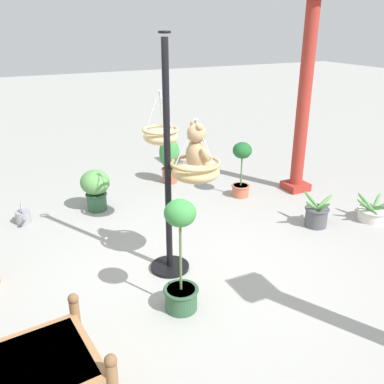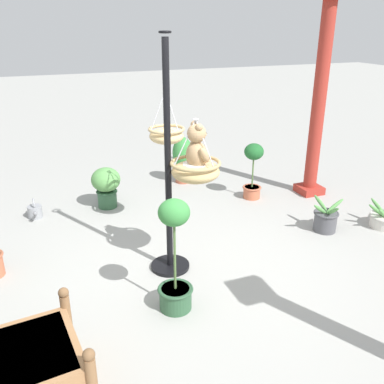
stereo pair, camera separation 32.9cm
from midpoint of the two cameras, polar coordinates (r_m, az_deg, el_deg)
ground_plane at (r=4.88m, az=-2.25°, el=-10.54°), size 40.00×40.00×0.00m
display_pole_central at (r=4.55m, az=-5.29°, el=-1.67°), size 0.44×0.44×2.55m
hanging_basket_with_teddy at (r=4.36m, az=-1.69°, el=2.97°), size 0.53×0.53×0.66m
teddy_bear at (r=4.30m, az=-1.43°, el=5.77°), size 0.34×0.31×0.50m
hanging_basket_left_high at (r=5.16m, az=-6.12°, el=7.64°), size 0.45×0.45×0.65m
greenhouse_pillar_right at (r=6.87m, az=13.57°, el=11.80°), size 0.39×0.39×3.04m
potted_plant_fern_front at (r=5.98m, az=15.01°, el=-2.97°), size 0.54×0.53×0.45m
potted_plant_flowering_red at (r=4.03m, az=-3.92°, el=-9.54°), size 0.35×0.35×1.16m
potted_plant_tall_leafy at (r=7.28m, az=-4.37°, el=4.57°), size 0.35×0.35×0.81m
potted_plant_bushy_green at (r=6.39m, az=-14.38°, el=0.60°), size 0.43×0.43×0.62m
potted_plant_conical_shrub at (r=6.42m, az=21.88°, el=-2.60°), size 0.59×0.52×0.35m
potted_plant_trailing_ivy at (r=6.68m, az=5.33°, el=3.29°), size 0.30×0.30×0.90m
watering_can at (r=6.39m, az=-23.30°, el=-3.14°), size 0.35×0.20×0.30m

